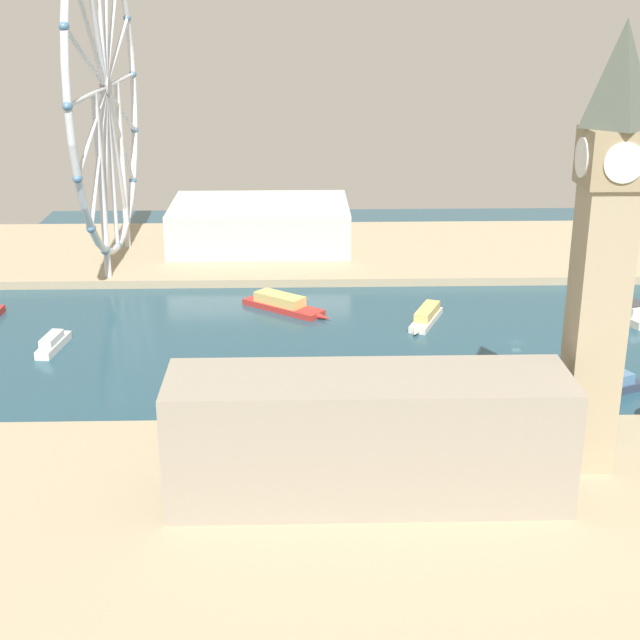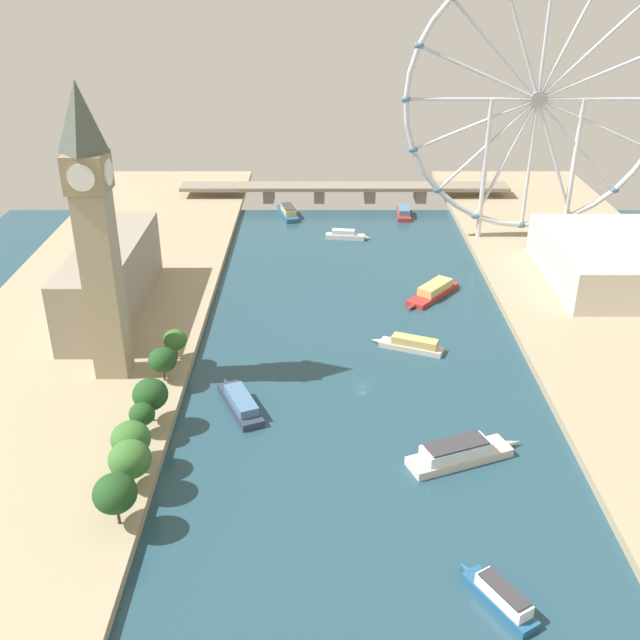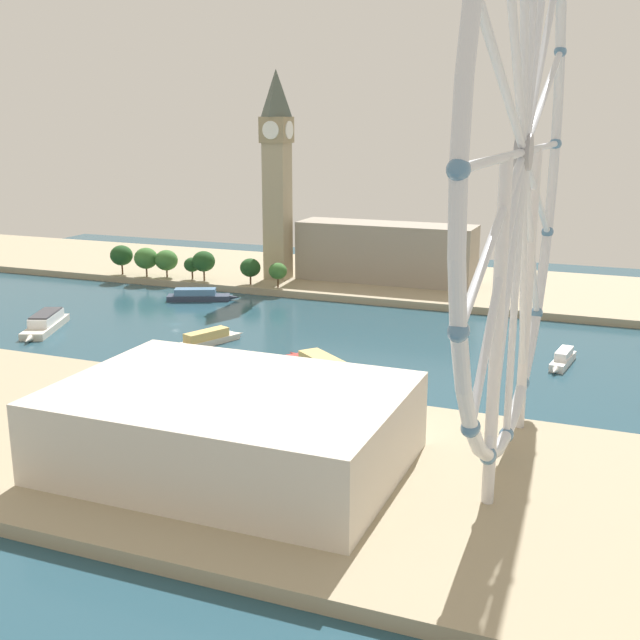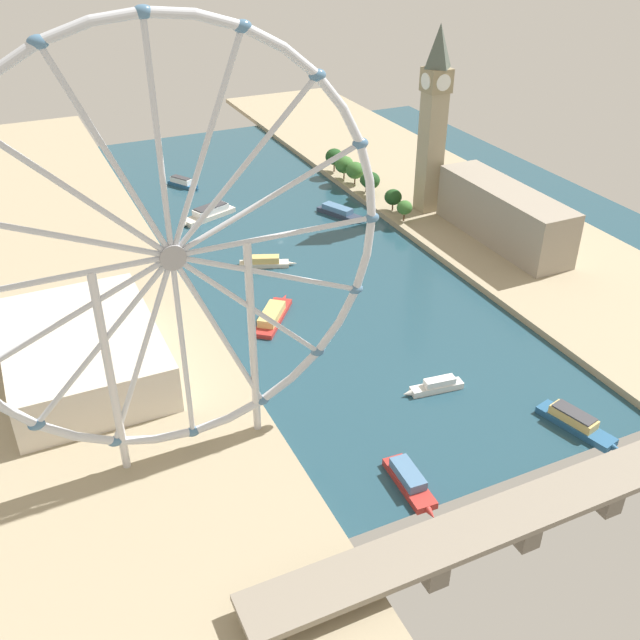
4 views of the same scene
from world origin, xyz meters
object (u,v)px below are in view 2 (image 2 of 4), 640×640
Objects in this scene: tour_boat_1 at (239,402)px; tour_boat_5 at (287,212)px; riverside_hall at (610,261)px; parliament_block at (110,278)px; tour_boat_0 at (433,291)px; tour_boat_6 at (403,212)px; tour_boat_3 at (345,235)px; river_bridge at (344,189)px; ferris_wheel at (537,100)px; tour_boat_7 at (459,453)px; clock_tower at (95,233)px; tour_boat_4 at (411,344)px; tour_boat_2 at (500,596)px.

tour_boat_1 is 191.34m from tour_boat_5.
tour_boat_1 is at bearing -147.34° from riverside_hall.
tour_boat_0 is at bearing 8.38° from parliament_block.
tour_boat_3 is at bearing 141.21° from tour_boat_6.
tour_boat_6 is (31.67, -28.38, -4.74)m from river_bridge.
tour_boat_5 reaches higher than tour_boat_6.
ferris_wheel is 5.60× the size of tour_boat_3.
river_bridge is 247.58m from tour_boat_7.
tour_boat_0 is at bearing 30.19° from clock_tower.
tour_boat_0 is at bearing -76.03° from river_bridge.
river_bridge is at bearing -62.57° from tour_boat_5.
parliament_block is 178.30m from tour_boat_6.
river_bridge is at bearing 67.65° from clock_tower.
tour_boat_0 reaches higher than tour_boat_1.
ferris_wheel is 4.86× the size of tour_boat_4.
tour_boat_4 is at bearing -27.95° from tour_boat_2.
clock_tower reaches higher than river_bridge.
parliament_block is at bearing 139.02° from tour_boat_5.
riverside_hall is at bearing 22.00° from clock_tower.
tour_boat_2 is at bearing -76.57° from tour_boat_3.
clock_tower is 166.78m from tour_boat_3.
river_bridge is at bearing -127.35° from tour_boat_0.
riverside_hall reaches higher than tour_boat_1.
tour_boat_2 is 269.24m from tour_boat_6.
ferris_wheel is 126.09m from river_bridge.
tour_boat_3 is 49.17m from tour_boat_6.
parliament_block reaches higher than river_bridge.
tour_boat_7 is at bearing 34.50° from tour_boat_0.
clock_tower is at bearing -113.95° from tour_boat_3.
parliament_block is 0.63× the size of ferris_wheel.
tour_boat_4 is (114.11, -28.14, -14.18)m from parliament_block.
tour_boat_5 is (-141.19, 95.77, -9.41)m from riverside_hall.
tour_boat_2 is (-84.17, -173.71, -9.43)m from riverside_hall.
tour_boat_7 reaches higher than tour_boat_3.
clock_tower is at bearing 135.91° from tour_boat_7.
river_bridge reaches higher than tour_boat_3.
tour_boat_5 is at bearing 83.04° from tour_boat_7.
tour_boat_2 is (-60.16, -228.34, -66.30)m from ferris_wheel.
ferris_wheel reaches higher than parliament_block.
ferris_wheel is at bearing 4.15° from tour_boat_3.
tour_boat_5 reaches higher than tour_boat_2.
tour_boat_1 is at bearing -96.97° from tour_boat_3.
parliament_block reaches higher than tour_boat_1.
parliament_block is at bearing 120.60° from tour_boat_7.
clock_tower is 2.67× the size of tour_boat_7.
clock_tower is 1.16× the size of parliament_block.
tour_boat_1 is at bearing -22.21° from clock_tower.
tour_boat_1 is (-39.40, -219.25, -4.76)m from river_bridge.
ferris_wheel is 206.20m from tour_boat_1.
tour_boat_6 is at bearing 44.45° from parliament_block.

